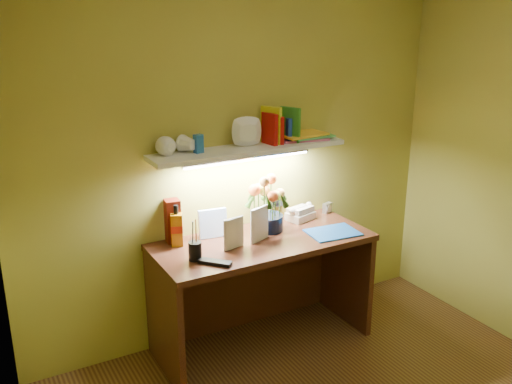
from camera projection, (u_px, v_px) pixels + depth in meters
desk at (263, 293)px, 3.73m from camera, size 1.40×0.60×0.75m
flower_bouquet at (268, 204)px, 3.71m from camera, size 0.29×0.29×0.36m
telephone at (300, 212)px, 3.94m from camera, size 0.21×0.17×0.11m
desk_clock at (327, 208)px, 4.08m from camera, size 0.08×0.06×0.07m
whisky_bottle at (177, 225)px, 3.49m from camera, size 0.09×0.09×0.26m
whisky_box at (173, 221)px, 3.54m from camera, size 0.10×0.10×0.28m
pen_cup at (195, 245)px, 3.29m from camera, size 0.09×0.09×0.19m
art_card at (213, 223)px, 3.63m from camera, size 0.19×0.06×0.18m
tv_remote at (215, 262)px, 3.26m from camera, size 0.17×0.18×0.02m
blue_folder at (333, 232)px, 3.71m from camera, size 0.35×0.27×0.01m
desk_book_a at (224, 236)px, 3.40m from camera, size 0.15×0.04×0.20m
desk_book_b at (251, 228)px, 3.50m from camera, size 0.16×0.07×0.22m
wall_shelf at (253, 143)px, 3.60m from camera, size 1.30×0.32×0.27m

